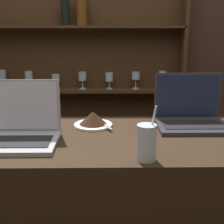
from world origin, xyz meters
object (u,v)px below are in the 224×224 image
Objects in this scene: laptop_far at (190,115)px; water_glass at (147,142)px; laptop_near at (21,129)px; cake_plate at (93,120)px.

water_glass is at bearing -122.89° from laptop_far.
laptop_far is 0.47m from water_glass.
water_glass is at bearing -21.30° from laptop_near.
laptop_far is 1.76× the size of cake_plate.
laptop_near is 0.77m from laptop_far.
water_glass is (0.49, -0.19, 0.01)m from laptop_near.
laptop_far reaches higher than water_glass.
cake_plate is at bearing -179.40° from laptop_far.
laptop_far is 0.46m from cake_plate.
laptop_far reaches higher than cake_plate.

